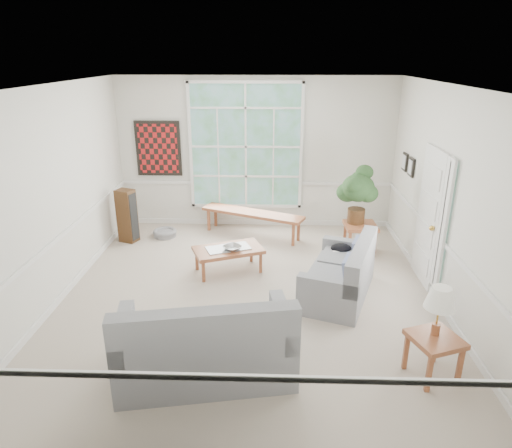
{
  "coord_description": "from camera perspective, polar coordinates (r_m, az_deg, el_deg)",
  "views": [
    {
      "loc": [
        0.32,
        -6.02,
        3.39
      ],
      "look_at": [
        0.1,
        0.2,
        1.05
      ],
      "focal_mm": 32.0,
      "sensor_mm": 36.0,
      "label": 1
    }
  ],
  "objects": [
    {
      "name": "floor",
      "position": [
        6.92,
        -0.9,
        -8.79
      ],
      "size": [
        5.5,
        6.0,
        0.01
      ],
      "primitive_type": "cube",
      "color": "#B2A393",
      "rests_on": "ground"
    },
    {
      "name": "ceiling",
      "position": [
        6.04,
        -1.06,
        16.91
      ],
      "size": [
        5.5,
        6.0,
        0.02
      ],
      "primitive_type": "cube",
      "color": "white",
      "rests_on": "ground"
    },
    {
      "name": "wall_back",
      "position": [
        9.22,
        -0.01,
        8.77
      ],
      "size": [
        5.5,
        0.02,
        3.0
      ],
      "primitive_type": "cube",
      "color": "silver",
      "rests_on": "ground"
    },
    {
      "name": "wall_front",
      "position": [
        3.57,
        -3.47,
        -11.32
      ],
      "size": [
        5.5,
        0.02,
        3.0
      ],
      "primitive_type": "cube",
      "color": "silver",
      "rests_on": "ground"
    },
    {
      "name": "wall_left",
      "position": [
        7.01,
        -24.06,
        3.16
      ],
      "size": [
        0.02,
        6.0,
        3.0
      ],
      "primitive_type": "cube",
      "color": "silver",
      "rests_on": "ground"
    },
    {
      "name": "wall_right",
      "position": [
        6.76,
        23.03,
        2.7
      ],
      "size": [
        0.02,
        6.0,
        3.0
      ],
      "primitive_type": "cube",
      "color": "silver",
      "rests_on": "ground"
    },
    {
      "name": "window_back",
      "position": [
        9.16,
        -1.29,
        9.65
      ],
      "size": [
        2.3,
        0.08,
        2.4
      ],
      "primitive_type": "cube",
      "color": "white",
      "rests_on": "wall_back"
    },
    {
      "name": "entry_door",
      "position": [
        7.42,
        20.71,
        0.84
      ],
      "size": [
        0.08,
        0.9,
        2.1
      ],
      "primitive_type": "cube",
      "color": "white",
      "rests_on": "floor"
    },
    {
      "name": "door_sidelight",
      "position": [
        6.83,
        22.39,
        -0.16
      ],
      "size": [
        0.08,
        0.26,
        1.9
      ],
      "primitive_type": "cube",
      "color": "white",
      "rests_on": "wall_right"
    },
    {
      "name": "wall_art",
      "position": [
        9.42,
        -12.12,
        9.2
      ],
      "size": [
        0.9,
        0.06,
        1.1
      ],
      "primitive_type": "cube",
      "color": "maroon",
      "rests_on": "wall_back"
    },
    {
      "name": "wall_frame_near",
      "position": [
        8.33,
        18.77,
        6.76
      ],
      "size": [
        0.04,
        0.26,
        0.32
      ],
      "primitive_type": "cube",
      "color": "black",
      "rests_on": "wall_right"
    },
    {
      "name": "wall_frame_far",
      "position": [
        8.71,
        18.06,
        7.4
      ],
      "size": [
        0.04,
        0.26,
        0.32
      ],
      "primitive_type": "cube",
      "color": "black",
      "rests_on": "wall_right"
    },
    {
      "name": "loveseat_right",
      "position": [
        6.82,
        10.32,
        -5.47
      ],
      "size": [
        1.32,
        1.78,
        0.86
      ],
      "primitive_type": "cube",
      "rotation": [
        0.0,
        0.0,
        -0.35
      ],
      "color": "gray",
      "rests_on": "floor"
    },
    {
      "name": "loveseat_front",
      "position": [
        5.16,
        -6.39,
        -13.4
      ],
      "size": [
        2.05,
        1.3,
        1.03
      ],
      "primitive_type": "cube",
      "rotation": [
        0.0,
        0.0,
        0.18
      ],
      "color": "gray",
      "rests_on": "floor"
    },
    {
      "name": "coffee_table",
      "position": [
        7.53,
        -3.45,
        -4.47
      ],
      "size": [
        1.24,
        0.96,
        0.41
      ],
      "primitive_type": "cube",
      "rotation": [
        0.0,
        0.0,
        0.38
      ],
      "color": "brown",
      "rests_on": "floor"
    },
    {
      "name": "pewter_bowl",
      "position": [
        7.36,
        -2.98,
        -2.94
      ],
      "size": [
        0.49,
        0.49,
        0.08
      ],
      "primitive_type": "imported",
      "rotation": [
        0.0,
        0.0,
        0.77
      ],
      "color": "#99999E",
      "rests_on": "coffee_table"
    },
    {
      "name": "window_bench",
      "position": [
        8.97,
        -0.47,
        0.05
      ],
      "size": [
        2.05,
        1.2,
        0.48
      ],
      "primitive_type": "cube",
      "rotation": [
        0.0,
        0.0,
        -0.41
      ],
      "color": "brown",
      "rests_on": "floor"
    },
    {
      "name": "end_table",
      "position": [
        8.36,
        12.8,
        -1.8
      ],
      "size": [
        0.57,
        0.57,
        0.55
      ],
      "primitive_type": "cube",
      "rotation": [
        0.0,
        0.0,
        0.04
      ],
      "color": "brown",
      "rests_on": "floor"
    },
    {
      "name": "houseplant",
      "position": [
        8.16,
        12.59,
        3.62
      ],
      "size": [
        0.63,
        0.63,
        1.05
      ],
      "primitive_type": null,
      "rotation": [
        0.0,
        0.0,
        0.03
      ],
      "color": "#284B24",
      "rests_on": "end_table"
    },
    {
      "name": "side_table",
      "position": [
        5.58,
        21.21,
        -15.17
      ],
      "size": [
        0.64,
        0.64,
        0.51
      ],
      "primitive_type": "cube",
      "rotation": [
        0.0,
        0.0,
        0.36
      ],
      "color": "brown",
      "rests_on": "floor"
    },
    {
      "name": "table_lamp",
      "position": [
        5.34,
        21.84,
        -10.09
      ],
      "size": [
        0.46,
        0.46,
        0.57
      ],
      "primitive_type": null,
      "rotation": [
        0.0,
        0.0,
        0.67
      ],
      "color": "silver",
      "rests_on": "side_table"
    },
    {
      "name": "pet_bed",
      "position": [
        9.15,
        -11.34,
        -1.11
      ],
      "size": [
        0.56,
        0.56,
        0.14
      ],
      "primitive_type": "cylinder",
      "rotation": [
        0.0,
        0.0,
        0.26
      ],
      "color": "slate",
      "rests_on": "floor"
    },
    {
      "name": "floor_speaker",
      "position": [
        8.94,
        -15.81,
        0.99
      ],
      "size": [
        0.39,
        0.35,
        1.02
      ],
      "primitive_type": "cube",
      "rotation": [
        0.0,
        0.0,
        -0.37
      ],
      "color": "#432813",
      "rests_on": "floor"
    },
    {
      "name": "cat",
      "position": [
        7.3,
        10.58,
        -2.93
      ],
      "size": [
        0.35,
        0.27,
        0.15
      ],
      "primitive_type": "ellipsoid",
      "rotation": [
        0.0,
        0.0,
        -0.12
      ],
      "color": "black",
      "rests_on": "loveseat_right"
    }
  ]
}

